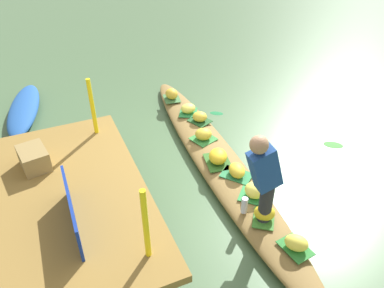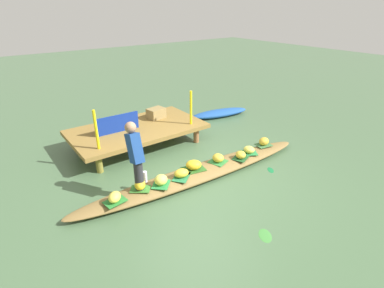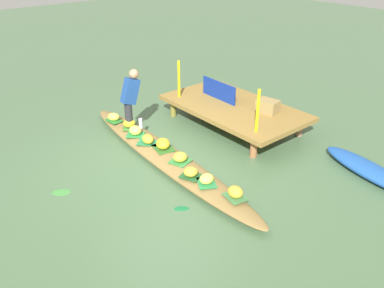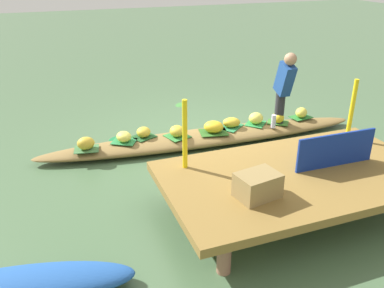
{
  "view_description": "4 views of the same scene",
  "coord_description": "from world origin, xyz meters",
  "px_view_note": "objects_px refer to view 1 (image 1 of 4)",
  "views": [
    {
      "loc": [
        -3.94,
        2.14,
        3.6
      ],
      "look_at": [
        0.25,
        0.31,
        0.35
      ],
      "focal_mm": 35.99,
      "sensor_mm": 36.0,
      "label": 1
    },
    {
      "loc": [
        -3.28,
        -4.17,
        3.25
      ],
      "look_at": [
        0.29,
        0.66,
        0.42
      ],
      "focal_mm": 28.05,
      "sensor_mm": 36.0,
      "label": 2
    },
    {
      "loc": [
        5.37,
        -3.76,
        3.82
      ],
      "look_at": [
        0.31,
        0.44,
        0.33
      ],
      "focal_mm": 36.89,
      "sensor_mm": 36.0,
      "label": 3
    },
    {
      "loc": [
        2.36,
        5.65,
        2.78
      ],
      "look_at": [
        0.47,
        0.61,
        0.32
      ],
      "focal_mm": 38.12,
      "sensor_mm": 36.0,
      "label": 4
    }
  ],
  "objects_px": {
    "banana_bunch_0": "(200,117)",
    "banana_bunch_4": "(172,94)",
    "banana_bunch_8": "(264,213)",
    "produce_crate": "(34,158)",
    "moored_boat": "(24,109)",
    "vendor_boat": "(218,162)",
    "banana_bunch_1": "(218,156)",
    "market_banner": "(72,210)",
    "banana_bunch_2": "(254,190)",
    "banana_bunch_6": "(188,108)",
    "banana_bunch_7": "(296,243)",
    "banana_bunch_3": "(203,134)",
    "banana_bunch_5": "(237,170)",
    "water_bottle": "(244,205)",
    "vendor_person": "(264,175)"
  },
  "relations": [
    {
      "from": "market_banner",
      "to": "banana_bunch_4",
      "type": "bearing_deg",
      "value": -37.61
    },
    {
      "from": "market_banner",
      "to": "banana_bunch_0",
      "type": "bearing_deg",
      "value": -51.18
    },
    {
      "from": "banana_bunch_4",
      "to": "vendor_person",
      "type": "bearing_deg",
      "value": 177.36
    },
    {
      "from": "moored_boat",
      "to": "banana_bunch_3",
      "type": "distance_m",
      "value": 3.37
    },
    {
      "from": "banana_bunch_7",
      "to": "vendor_person",
      "type": "relative_size",
      "value": 0.21
    },
    {
      "from": "banana_bunch_1",
      "to": "banana_bunch_3",
      "type": "distance_m",
      "value": 0.61
    },
    {
      "from": "vendor_boat",
      "to": "banana_bunch_1",
      "type": "relative_size",
      "value": 17.06
    },
    {
      "from": "moored_boat",
      "to": "produce_crate",
      "type": "bearing_deg",
      "value": -166.59
    },
    {
      "from": "water_bottle",
      "to": "market_banner",
      "type": "height_order",
      "value": "market_banner"
    },
    {
      "from": "banana_bunch_5",
      "to": "banana_bunch_8",
      "type": "distance_m",
      "value": 0.85
    },
    {
      "from": "banana_bunch_6",
      "to": "produce_crate",
      "type": "bearing_deg",
      "value": 109.69
    },
    {
      "from": "moored_boat",
      "to": "produce_crate",
      "type": "height_order",
      "value": "produce_crate"
    },
    {
      "from": "moored_boat",
      "to": "banana_bunch_6",
      "type": "distance_m",
      "value": 2.97
    },
    {
      "from": "vendor_boat",
      "to": "banana_bunch_2",
      "type": "distance_m",
      "value": 0.96
    },
    {
      "from": "vendor_boat",
      "to": "vendor_person",
      "type": "bearing_deg",
      "value": 176.83
    },
    {
      "from": "banana_bunch_1",
      "to": "banana_bunch_0",
      "type": "bearing_deg",
      "value": -11.37
    },
    {
      "from": "banana_bunch_5",
      "to": "water_bottle",
      "type": "distance_m",
      "value": 0.7
    },
    {
      "from": "moored_boat",
      "to": "banana_bunch_7",
      "type": "height_order",
      "value": "banana_bunch_7"
    },
    {
      "from": "moored_boat",
      "to": "banana_bunch_4",
      "type": "distance_m",
      "value": 2.67
    },
    {
      "from": "banana_bunch_0",
      "to": "banana_bunch_4",
      "type": "relative_size",
      "value": 0.95
    },
    {
      "from": "vendor_boat",
      "to": "vendor_person",
      "type": "distance_m",
      "value": 1.55
    },
    {
      "from": "banana_bunch_5",
      "to": "water_bottle",
      "type": "height_order",
      "value": "water_bottle"
    },
    {
      "from": "moored_boat",
      "to": "market_banner",
      "type": "bearing_deg",
      "value": -162.55
    },
    {
      "from": "banana_bunch_1",
      "to": "produce_crate",
      "type": "bearing_deg",
      "value": 77.35
    },
    {
      "from": "banana_bunch_7",
      "to": "banana_bunch_8",
      "type": "relative_size",
      "value": 1.04
    },
    {
      "from": "banana_bunch_8",
      "to": "market_banner",
      "type": "height_order",
      "value": "market_banner"
    },
    {
      "from": "banana_bunch_0",
      "to": "banana_bunch_6",
      "type": "xyz_separation_m",
      "value": [
        0.33,
        0.07,
        -0.0
      ]
    },
    {
      "from": "banana_bunch_7",
      "to": "produce_crate",
      "type": "distance_m",
      "value": 3.35
    },
    {
      "from": "banana_bunch_3",
      "to": "produce_crate",
      "type": "bearing_deg",
      "value": 91.72
    },
    {
      "from": "banana_bunch_7",
      "to": "market_banner",
      "type": "bearing_deg",
      "value": 64.18
    },
    {
      "from": "banana_bunch_8",
      "to": "produce_crate",
      "type": "distance_m",
      "value": 2.96
    },
    {
      "from": "moored_boat",
      "to": "banana_bunch_8",
      "type": "xyz_separation_m",
      "value": [
        -4.07,
        -2.45,
        0.19
      ]
    },
    {
      "from": "moored_boat",
      "to": "produce_crate",
      "type": "relative_size",
      "value": 4.33
    },
    {
      "from": "banana_bunch_0",
      "to": "banana_bunch_1",
      "type": "distance_m",
      "value": 1.13
    },
    {
      "from": "banana_bunch_8",
      "to": "water_bottle",
      "type": "xyz_separation_m",
      "value": [
        0.19,
        0.16,
        0.01
      ]
    },
    {
      "from": "produce_crate",
      "to": "market_banner",
      "type": "bearing_deg",
      "value": -166.52
    },
    {
      "from": "banana_bunch_0",
      "to": "banana_bunch_4",
      "type": "distance_m",
      "value": 0.92
    },
    {
      "from": "banana_bunch_5",
      "to": "banana_bunch_7",
      "type": "distance_m",
      "value": 1.36
    },
    {
      "from": "banana_bunch_5",
      "to": "produce_crate",
      "type": "height_order",
      "value": "produce_crate"
    },
    {
      "from": "banana_bunch_6",
      "to": "water_bottle",
      "type": "distance_m",
      "value": 2.47
    },
    {
      "from": "banana_bunch_3",
      "to": "market_banner",
      "type": "relative_size",
      "value": 0.24
    },
    {
      "from": "moored_boat",
      "to": "water_bottle",
      "type": "xyz_separation_m",
      "value": [
        -3.88,
        -2.29,
        0.2
      ]
    },
    {
      "from": "vendor_boat",
      "to": "moored_boat",
      "type": "relative_size",
      "value": 2.85
    },
    {
      "from": "banana_bunch_6",
      "to": "water_bottle",
      "type": "xyz_separation_m",
      "value": [
        -2.45,
        0.31,
        0.03
      ]
    },
    {
      "from": "banana_bunch_2",
      "to": "banana_bunch_6",
      "type": "bearing_deg",
      "value": -1.46
    },
    {
      "from": "banana_bunch_2",
      "to": "banana_bunch_6",
      "type": "relative_size",
      "value": 0.99
    },
    {
      "from": "water_bottle",
      "to": "banana_bunch_8",
      "type": "bearing_deg",
      "value": -139.96
    },
    {
      "from": "produce_crate",
      "to": "banana_bunch_7",
      "type": "bearing_deg",
      "value": -132.63
    },
    {
      "from": "banana_bunch_2",
      "to": "market_banner",
      "type": "height_order",
      "value": "market_banner"
    },
    {
      "from": "vendor_boat",
      "to": "banana_bunch_2",
      "type": "bearing_deg",
      "value": -175.14
    }
  ]
}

